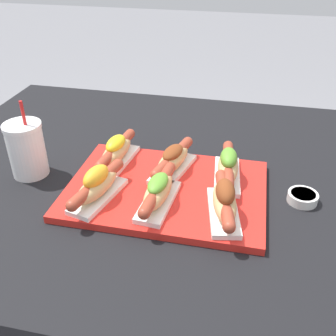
# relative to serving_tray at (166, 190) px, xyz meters

# --- Properties ---
(patio_table) EXTENTS (1.43, 1.02, 0.71)m
(patio_table) POSITION_rel_serving_tray_xyz_m (0.03, 0.10, -0.36)
(patio_table) COLOR black
(patio_table) RESTS_ON ground_plane
(serving_tray) EXTENTS (0.46, 0.33, 0.02)m
(serving_tray) POSITION_rel_serving_tray_xyz_m (0.00, 0.00, 0.00)
(serving_tray) COLOR red
(serving_tray) RESTS_ON patio_table
(hot_dog_0) EXTENTS (0.10, 0.20, 0.08)m
(hot_dog_0) POSITION_rel_serving_tray_xyz_m (-0.14, -0.08, 0.04)
(hot_dog_0) COLOR white
(hot_dog_0) RESTS_ON serving_tray
(hot_dog_1) EXTENTS (0.07, 0.20, 0.07)m
(hot_dog_1) POSITION_rel_serving_tray_xyz_m (-0.00, -0.07, 0.04)
(hot_dog_1) COLOR white
(hot_dog_1) RESTS_ON serving_tray
(hot_dog_2) EXTENTS (0.09, 0.20, 0.08)m
(hot_dog_2) POSITION_rel_serving_tray_xyz_m (0.14, -0.07, 0.04)
(hot_dog_2) COLOR white
(hot_dog_2) RESTS_ON serving_tray
(hot_dog_3) EXTENTS (0.08, 0.20, 0.07)m
(hot_dog_3) POSITION_rel_serving_tray_xyz_m (-0.15, 0.08, 0.04)
(hot_dog_3) COLOR white
(hot_dog_3) RESTS_ON serving_tray
(hot_dog_4) EXTENTS (0.10, 0.20, 0.07)m
(hot_dog_4) POSITION_rel_serving_tray_xyz_m (0.00, 0.07, 0.04)
(hot_dog_4) COLOR white
(hot_dog_4) RESTS_ON serving_tray
(hot_dog_5) EXTENTS (0.07, 0.20, 0.08)m
(hot_dog_5) POSITION_rel_serving_tray_xyz_m (0.14, 0.07, 0.04)
(hot_dog_5) COLOR white
(hot_dog_5) RESTS_ON serving_tray
(sauce_bowl) EXTENTS (0.07, 0.07, 0.02)m
(sauce_bowl) POSITION_rel_serving_tray_xyz_m (0.31, 0.03, 0.00)
(sauce_bowl) COLOR silver
(sauce_bowl) RESTS_ON patio_table
(drink_cup) EXTENTS (0.09, 0.09, 0.20)m
(drink_cup) POSITION_rel_serving_tray_xyz_m (-0.36, 0.01, 0.06)
(drink_cup) COLOR white
(drink_cup) RESTS_ON patio_table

